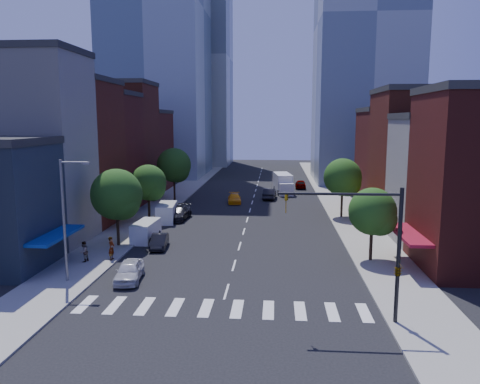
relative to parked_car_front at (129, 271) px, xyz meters
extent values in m
plane|color=black|center=(7.50, -1.73, -0.76)|extent=(220.00, 220.00, 0.00)
cube|color=gray|center=(-5.00, 38.27, -0.68)|extent=(5.00, 120.00, 0.15)
cube|color=gray|center=(20.00, 38.27, -0.68)|extent=(5.00, 120.00, 0.15)
cube|color=silver|center=(7.50, -4.73, -0.75)|extent=(19.00, 3.00, 0.01)
cube|color=beige|center=(-13.50, 10.27, 8.24)|extent=(12.00, 8.00, 18.00)
cube|color=#582014|center=(-13.50, 18.77, 7.24)|extent=(12.00, 9.00, 16.00)
cube|color=#531914|center=(-13.50, 27.27, 6.74)|extent=(12.00, 8.00, 15.00)
cube|color=#582014|center=(-13.50, 35.77, 7.74)|extent=(12.00, 9.00, 17.00)
cube|color=#531914|center=(-13.50, 45.27, 5.74)|extent=(12.00, 10.00, 13.00)
cube|color=beige|center=(28.50, 13.27, 5.24)|extent=(12.00, 8.00, 12.00)
cube|color=#582014|center=(28.50, 22.27, 6.74)|extent=(12.00, 10.00, 15.00)
cube|color=#531914|center=(28.50, 32.27, 5.74)|extent=(12.00, 10.00, 13.00)
cube|color=#8C99A8|center=(-14.50, 68.27, 34.24)|extent=(20.00, 22.00, 70.00)
cube|color=#9EA5AD|center=(27.50, 60.27, 29.24)|extent=(18.00, 20.00, 60.00)
cube|color=#9EA5AD|center=(-10.50, 93.27, 27.24)|extent=(18.00, 18.00, 56.00)
cylinder|color=black|center=(18.00, -6.23, 3.39)|extent=(0.24, 0.24, 8.00)
cylinder|color=black|center=(14.50, -6.23, 6.99)|extent=(7.00, 0.16, 0.16)
imported|color=gold|center=(11.50, -6.23, 6.39)|extent=(0.22, 0.18, 1.10)
imported|color=gold|center=(18.00, -6.23, 2.59)|extent=(0.48, 2.24, 0.90)
cylinder|color=slate|center=(-4.50, -0.73, 3.89)|extent=(0.20, 0.20, 9.00)
cylinder|color=slate|center=(-3.50, -0.73, 8.19)|extent=(2.00, 0.14, 0.14)
cube|color=slate|center=(-2.60, -0.73, 8.14)|extent=(0.50, 0.25, 0.18)
cylinder|color=black|center=(-4.00, 9.27, 1.35)|extent=(0.28, 0.28, 3.92)
sphere|color=#204F16|center=(-4.00, 9.27, 4.29)|extent=(4.80, 4.80, 4.80)
sphere|color=#204F16|center=(-3.40, 8.97, 3.59)|extent=(3.36, 3.36, 3.36)
cylinder|color=black|center=(-4.00, 20.27, 1.21)|extent=(0.28, 0.28, 3.64)
sphere|color=#204F16|center=(-4.00, 20.27, 3.94)|extent=(4.20, 4.20, 4.20)
sphere|color=#204F16|center=(-3.40, 19.97, 3.29)|extent=(2.94, 2.94, 2.94)
cylinder|color=black|center=(-4.00, 34.27, 1.49)|extent=(0.28, 0.28, 4.20)
sphere|color=#204F16|center=(-4.00, 34.27, 4.64)|extent=(5.00, 5.00, 5.00)
sphere|color=#204F16|center=(-3.40, 33.97, 3.89)|extent=(3.50, 3.50, 3.50)
cylinder|color=black|center=(19.00, 6.27, 1.07)|extent=(0.28, 0.28, 3.36)
sphere|color=#204F16|center=(19.00, 6.27, 3.59)|extent=(4.00, 4.00, 4.00)
sphere|color=#204F16|center=(19.60, 5.97, 2.99)|extent=(2.80, 2.80, 2.80)
cylinder|color=black|center=(19.00, 24.27, 1.35)|extent=(0.28, 0.28, 3.92)
sphere|color=#204F16|center=(19.00, 24.27, 4.29)|extent=(4.60, 4.60, 4.60)
sphere|color=#204F16|center=(19.60, 23.97, 3.59)|extent=(3.22, 3.22, 3.22)
imported|color=silver|center=(0.00, 0.00, 0.00)|extent=(2.31, 4.64, 1.52)
imported|color=black|center=(0.00, 9.06, -0.10)|extent=(1.81, 4.11, 1.31)
imported|color=#999999|center=(-2.00, 20.63, -0.09)|extent=(2.76, 5.04, 1.34)
imported|color=black|center=(-0.78, 21.71, 0.04)|extent=(2.62, 5.65, 1.60)
cube|color=white|center=(-2.00, 11.71, 0.20)|extent=(2.05, 4.66, 1.92)
cube|color=black|center=(-2.08, 9.98, 0.48)|extent=(1.74, 1.00, 0.82)
cylinder|color=black|center=(-2.90, 10.20, -0.44)|extent=(0.26, 0.71, 0.70)
cylinder|color=black|center=(-1.25, 10.12, -0.44)|extent=(0.26, 0.71, 0.70)
cylinder|color=black|center=(-2.75, 13.31, -0.44)|extent=(0.26, 0.71, 0.70)
cylinder|color=black|center=(-1.10, 13.23, -0.44)|extent=(0.26, 0.71, 0.70)
cube|color=white|center=(-2.00, 20.72, 0.30)|extent=(2.52, 5.20, 2.11)
cube|color=black|center=(-1.80, 18.82, 0.60)|extent=(1.95, 1.19, 0.90)
cylinder|color=black|center=(-2.72, 18.92, -0.41)|extent=(0.33, 0.78, 0.76)
cylinder|color=black|center=(-0.92, 19.11, -0.41)|extent=(0.33, 0.78, 0.76)
cylinder|color=black|center=(-3.08, 22.32, -0.41)|extent=(0.33, 0.78, 0.76)
cylinder|color=black|center=(-1.28, 22.51, -0.41)|extent=(0.33, 0.78, 0.76)
imported|color=#FDA30D|center=(4.94, 33.70, -0.10)|extent=(2.32, 4.71, 1.32)
imported|color=black|center=(9.98, 37.46, 0.05)|extent=(2.11, 5.03, 1.62)
imported|color=#999999|center=(15.27, 49.13, 0.00)|extent=(1.89, 4.49, 1.52)
cube|color=silver|center=(12.05, 44.04, 0.83)|extent=(3.25, 6.72, 3.18)
cube|color=silver|center=(12.57, 40.30, 0.33)|extent=(2.41, 2.07, 1.99)
cylinder|color=black|center=(11.38, 40.94, -0.31)|extent=(0.42, 0.93, 0.89)
cylinder|color=black|center=(13.54, 41.24, -0.31)|extent=(0.42, 0.93, 0.89)
cylinder|color=black|center=(10.76, 45.36, -0.31)|extent=(0.42, 0.93, 0.89)
cylinder|color=black|center=(12.92, 45.66, -0.31)|extent=(0.42, 0.93, 0.89)
imported|color=#999999|center=(-3.00, 4.64, 0.38)|extent=(0.48, 0.73, 1.98)
imported|color=#999999|center=(-5.12, 3.87, 0.26)|extent=(0.84, 0.98, 1.75)
camera|label=1|loc=(10.84, -32.96, 11.18)|focal=35.00mm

